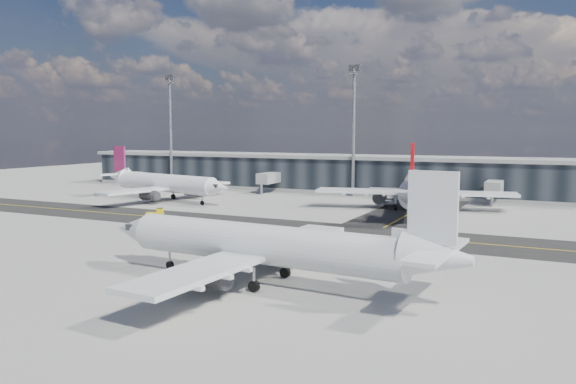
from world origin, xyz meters
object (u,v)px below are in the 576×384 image
service_van (390,201)px  airliner_af (164,183)px  airliner_redtail (414,188)px  baggage_tug (157,213)px  airliner_near (267,245)px

service_van → airliner_af: bearing=-172.1°
airliner_redtail → baggage_tug: 45.85m
airliner_redtail → service_van: bearing=122.2°
airliner_near → service_van: size_ratio=7.77×
airliner_near → baggage_tug: airliner_near is taller
baggage_tug → service_van: size_ratio=0.64×
airliner_af → baggage_tug: 25.39m
service_van → baggage_tug: bearing=-140.4°
airliner_af → service_van: airliner_af is taller
airliner_redtail → airliner_near: bearing=-102.9°
airliner_redtail → service_van: airliner_redtail is taller
airliner_redtail → service_van: size_ratio=8.68×
airliner_near → service_van: (-5.23, 61.87, -3.04)m
airliner_near → airliner_redtail: bearing=2.6°
baggage_tug → airliner_af: bearing=-173.8°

